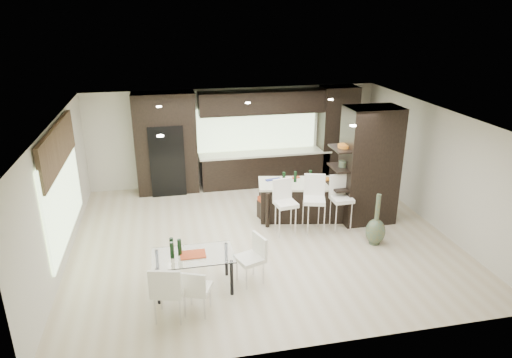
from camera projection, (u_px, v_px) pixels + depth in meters
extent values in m
plane|color=beige|center=(262.00, 237.00, 10.00)|extent=(8.00, 8.00, 0.00)
cube|color=beige|center=(235.00, 136.00, 12.73)|extent=(8.00, 0.02, 2.70)
cube|color=beige|center=(59.00, 195.00, 8.76)|extent=(0.02, 7.00, 2.70)
cube|color=beige|center=(435.00, 167.00, 10.28)|extent=(0.02, 7.00, 2.70)
cube|color=white|center=(262.00, 116.00, 9.04)|extent=(8.00, 7.00, 0.02)
cube|color=#B2D199|center=(63.00, 191.00, 8.95)|extent=(0.04, 3.20, 1.90)
cube|color=#B2D199|center=(256.00, 129.00, 12.73)|extent=(3.40, 0.04, 1.20)
cube|color=brown|center=(58.00, 147.00, 8.63)|extent=(0.08, 3.00, 0.80)
cube|color=white|center=(260.00, 115.00, 9.28)|extent=(4.00, 3.00, 0.02)
cube|color=black|center=(255.00, 139.00, 12.52)|extent=(6.80, 0.68, 2.70)
cube|color=black|center=(167.00, 159.00, 12.16)|extent=(0.90, 0.68, 1.90)
cube|color=black|center=(369.00, 166.00, 10.38)|extent=(1.20, 0.80, 2.70)
cube|color=black|center=(303.00, 200.00, 10.84)|extent=(2.23, 1.28, 0.88)
cube|color=white|center=(286.00, 213.00, 9.98)|extent=(0.51, 0.51, 1.00)
cube|color=white|center=(314.00, 210.00, 10.09)|extent=(0.58, 0.58, 1.05)
cube|color=white|center=(341.00, 208.00, 10.23)|extent=(0.46, 0.46, 1.01)
cube|color=black|center=(288.00, 205.00, 10.96)|extent=(1.47, 0.84, 0.53)
cube|color=white|center=(194.00, 272.00, 8.07)|extent=(1.41, 0.80, 0.68)
cube|color=white|center=(197.00, 292.00, 7.42)|extent=(0.55, 0.55, 0.78)
cube|color=white|center=(169.00, 293.00, 7.27)|extent=(0.61, 0.61, 0.93)
cube|color=white|center=(250.00, 262.00, 8.24)|extent=(0.58, 0.58, 0.83)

